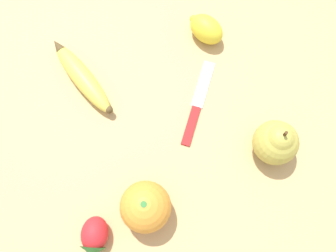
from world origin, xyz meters
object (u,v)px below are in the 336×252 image
Objects in this scene: paring_knife at (197,105)px; lemon at (206,29)px; orange at (145,207)px; banana at (82,77)px; strawberry at (94,237)px; pear at (276,142)px.

lemon is at bearing 99.47° from paring_knife.
orange is 0.35m from lemon.
strawberry is at bearing 150.61° from banana.
banana is 0.22m from paring_knife.
orange is 0.09m from strawberry.
banana is 1.85× the size of orange.
pear is 1.55× the size of strawberry.
strawberry reaches higher than banana.
orange is (0.22, 0.15, 0.02)m from banana.
pear is 0.26m from lemon.
banana is 0.86× the size of paring_knife.
strawberry is at bearing -56.69° from pear.
orange is at bearing 169.51° from banana.
pear is 1.09× the size of lemon.
lemon is (-0.40, 0.15, 0.00)m from strawberry.
banana is at bearing -176.07° from paring_knife.
pear reaches higher than orange.
orange is at bearing -11.42° from lemon.
banana is 0.37m from pear.
pear is 0.33m from strawberry.
paring_knife is (0.03, 0.22, -0.01)m from banana.
strawberry is 0.35× the size of paring_knife.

